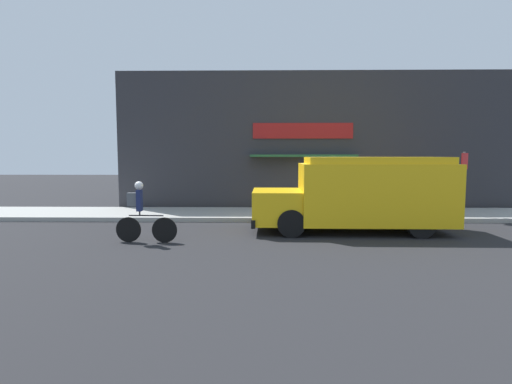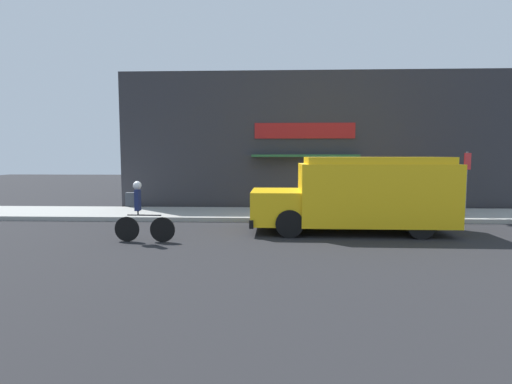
{
  "view_description": "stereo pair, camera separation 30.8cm",
  "coord_description": "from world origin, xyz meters",
  "px_view_note": "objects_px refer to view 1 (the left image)",
  "views": [
    {
      "loc": [
        -2.25,
        -13.92,
        2.35
      ],
      "look_at": [
        -2.49,
        -0.2,
        1.1
      ],
      "focal_mm": 28.0,
      "sensor_mm": 36.0,
      "label": 1
    },
    {
      "loc": [
        -1.94,
        -13.91,
        2.35
      ],
      "look_at": [
        -2.49,
        -0.2,
        1.1
      ],
      "focal_mm": 28.0,
      "sensor_mm": 36.0,
      "label": 2
    }
  ],
  "objects_px": {
    "stop_sign_post": "(464,173)",
    "trash_bin": "(391,199)",
    "cyclist": "(142,213)",
    "school_bus": "(360,193)"
  },
  "relations": [
    {
      "from": "cyclist",
      "to": "stop_sign_post",
      "type": "distance_m",
      "value": 11.39
    },
    {
      "from": "trash_bin",
      "to": "stop_sign_post",
      "type": "bearing_deg",
      "value": -36.9
    },
    {
      "from": "school_bus",
      "to": "cyclist",
      "type": "relative_size",
      "value": 3.57
    },
    {
      "from": "stop_sign_post",
      "to": "trash_bin",
      "type": "distance_m",
      "value": 2.85
    },
    {
      "from": "stop_sign_post",
      "to": "trash_bin",
      "type": "xyz_separation_m",
      "value": [
        -2.09,
        1.57,
        -1.13
      ]
    },
    {
      "from": "school_bus",
      "to": "trash_bin",
      "type": "distance_m",
      "value": 4.59
    },
    {
      "from": "cyclist",
      "to": "trash_bin",
      "type": "bearing_deg",
      "value": 35.94
    },
    {
      "from": "school_bus",
      "to": "stop_sign_post",
      "type": "bearing_deg",
      "value": 29.66
    },
    {
      "from": "trash_bin",
      "to": "cyclist",
      "type": "bearing_deg",
      "value": -146.63
    },
    {
      "from": "stop_sign_post",
      "to": "trash_bin",
      "type": "height_order",
      "value": "stop_sign_post"
    }
  ]
}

